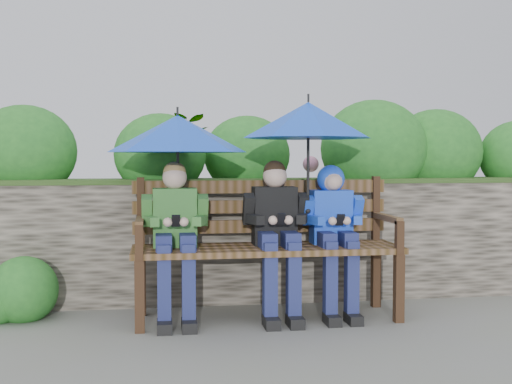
{
  "coord_description": "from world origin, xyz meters",
  "views": [
    {
      "loc": [
        -0.72,
        -4.59,
        1.2
      ],
      "look_at": [
        0.0,
        0.1,
        0.95
      ],
      "focal_mm": 45.0,
      "sensor_mm": 36.0,
      "label": 1
    }
  ],
  "objects": [
    {
      "name": "boy_left",
      "position": [
        -0.6,
        0.08,
        0.68
      ],
      "size": [
        0.48,
        0.56,
        1.18
      ],
      "color": "#3C6B2D",
      "rests_on": "ground"
    },
    {
      "name": "umbrella_left",
      "position": [
        -0.57,
        0.15,
        1.38
      ],
      "size": [
        1.02,
        1.02,
        0.81
      ],
      "color": "blue",
      "rests_on": "ground"
    },
    {
      "name": "garden_backdrop",
      "position": [
        -0.02,
        1.6,
        0.62
      ],
      "size": [
        8.0,
        2.85,
        1.76
      ],
      "color": "#322F28",
      "rests_on": "ground"
    },
    {
      "name": "ground",
      "position": [
        0.0,
        0.0,
        0.0
      ],
      "size": [
        60.0,
        60.0,
        0.0
      ],
      "primitive_type": "plane",
      "color": "slate",
      "rests_on": "ground"
    },
    {
      "name": "park_bench",
      "position": [
        0.08,
        0.18,
        0.6
      ],
      "size": [
        2.0,
        0.59,
        1.06
      ],
      "color": "#392416",
      "rests_on": "ground"
    },
    {
      "name": "umbrella_right",
      "position": [
        0.4,
        0.1,
        1.48
      ],
      "size": [
        0.98,
        0.98,
        0.9
      ],
      "color": "blue",
      "rests_on": "ground"
    },
    {
      "name": "boy_middle",
      "position": [
        0.15,
        0.08,
        0.68
      ],
      "size": [
        0.49,
        0.56,
        1.18
      ],
      "color": "black",
      "rests_on": "ground"
    },
    {
      "name": "boy_right",
      "position": [
        0.6,
        0.1,
        0.7
      ],
      "size": [
        0.46,
        0.55,
        1.15
      ],
      "color": "blue",
      "rests_on": "ground"
    }
  ]
}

